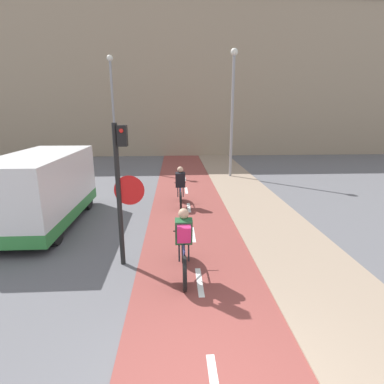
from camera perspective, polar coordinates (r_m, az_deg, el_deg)
The scene contains 7 objects.
building_row_background at distance 26.70m, azimuth -2.31°, elevation 20.46°, with size 60.00×5.20×11.91m.
traffic_light_pole at distance 6.72m, azimuth -13.25°, elevation 2.11°, with size 0.67×0.25×3.25m.
street_lamp_far at distance 19.28m, azimuth -14.87°, elevation 16.38°, with size 0.36×0.36×6.62m.
street_lamp_sidewalk at distance 16.26m, azimuth 7.74°, elevation 16.83°, with size 0.36×0.36×6.50m.
cyclist_near at distance 6.46m, azimuth -1.57°, elevation -10.08°, with size 0.46×1.84×1.54m.
cyclist_far at distance 11.22m, azimuth -2.22°, elevation 0.66°, with size 0.46×1.77×1.51m.
van at distance 10.32m, azimuth -26.52°, elevation 0.21°, with size 1.94×4.73×2.23m.
Camera 1 is at (-0.47, -2.54, 3.47)m, focal length 28.00 mm.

